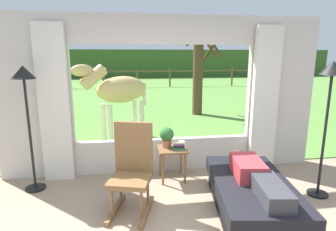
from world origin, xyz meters
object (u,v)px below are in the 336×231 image
at_px(book_stack, 179,145).
at_px(pasture_tree, 199,73).
at_px(recliner_sofa, 251,196).
at_px(potted_plant, 167,136).
at_px(rocking_chair, 132,169).
at_px(side_table, 172,154).
at_px(reclining_person, 254,175).
at_px(horse, 119,90).
at_px(floor_lamp_left, 25,91).
at_px(floor_lamp_right, 330,89).

height_order(book_stack, pasture_tree, pasture_tree).
bearing_deg(recliner_sofa, potted_plant, 137.11).
distance_m(rocking_chair, side_table, 1.01).
distance_m(recliner_sofa, reclining_person, 0.31).
bearing_deg(book_stack, horse, 112.09).
xyz_separation_m(recliner_sofa, floor_lamp_left, (-2.87, 1.03, 1.23)).
bearing_deg(side_table, pasture_tree, 71.18).
bearing_deg(floor_lamp_right, potted_plant, 157.39).
bearing_deg(reclining_person, potted_plant, 135.90).
bearing_deg(floor_lamp_left, potted_plant, 2.80).
distance_m(side_table, floor_lamp_right, 2.37).
xyz_separation_m(floor_lamp_left, horse, (1.19, 2.31, -0.30)).
bearing_deg(side_table, book_stack, -34.40).
height_order(floor_lamp_right, pasture_tree, pasture_tree).
distance_m(reclining_person, floor_lamp_left, 3.20).
bearing_deg(floor_lamp_left, recliner_sofa, -19.67).
bearing_deg(side_table, recliner_sofa, -52.17).
xyz_separation_m(potted_plant, pasture_tree, (1.69, 4.66, 0.67)).
distance_m(side_table, floor_lamp_left, 2.29).
xyz_separation_m(side_table, potted_plant, (-0.08, 0.06, 0.28)).
xyz_separation_m(book_stack, horse, (-0.95, 2.33, 0.57)).
distance_m(floor_lamp_right, pasture_tree, 5.52).
xyz_separation_m(potted_plant, floor_lamp_left, (-1.97, -0.10, 0.75)).
relative_size(recliner_sofa, book_stack, 8.91).
bearing_deg(recliner_sofa, horse, 125.03).
xyz_separation_m(book_stack, floor_lamp_left, (-2.13, 0.02, 0.87)).
relative_size(recliner_sofa, pasture_tree, 0.62).
relative_size(recliner_sofa, horse, 1.05).
xyz_separation_m(side_table, floor_lamp_left, (-2.05, -0.04, 1.02)).
height_order(rocking_chair, floor_lamp_left, floor_lamp_left).
xyz_separation_m(recliner_sofa, potted_plant, (-0.90, 1.12, 0.48)).
bearing_deg(potted_plant, floor_lamp_right, -22.61).
relative_size(floor_lamp_left, floor_lamp_right, 0.96).
bearing_deg(side_table, rocking_chair, -129.26).
xyz_separation_m(horse, pasture_tree, (2.47, 2.46, 0.22)).
xyz_separation_m(recliner_sofa, rocking_chair, (-1.46, 0.29, 0.33)).
height_order(side_table, book_stack, book_stack).
xyz_separation_m(potted_plant, book_stack, (0.17, -0.12, -0.12)).
distance_m(floor_lamp_left, horse, 2.61).
distance_m(recliner_sofa, pasture_tree, 5.95).
bearing_deg(potted_plant, horse, 109.40).
bearing_deg(pasture_tree, reclining_person, -97.67).
height_order(recliner_sofa, pasture_tree, pasture_tree).
bearing_deg(book_stack, floor_lamp_left, 179.36).
height_order(recliner_sofa, side_table, side_table).
relative_size(floor_lamp_right, horse, 1.08).
distance_m(potted_plant, floor_lamp_left, 2.11).
bearing_deg(floor_lamp_right, book_stack, 158.71).
xyz_separation_m(side_table, floor_lamp_right, (1.95, -0.79, 1.08)).
height_order(potted_plant, pasture_tree, pasture_tree).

